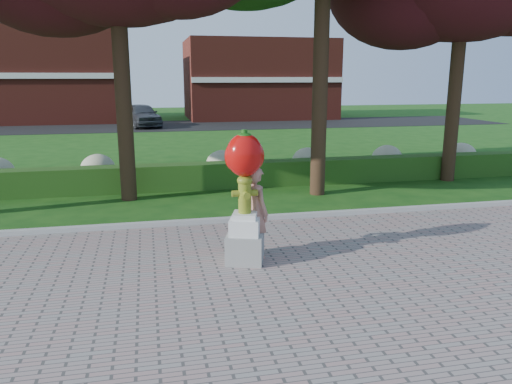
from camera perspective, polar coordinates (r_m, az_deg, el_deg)
ground at (r=9.15m, az=-2.62°, el=-9.04°), size 100.00×100.00×0.00m
curb at (r=11.93m, az=-5.06°, el=-3.38°), size 40.00×0.18×0.15m
lawn_hedge at (r=15.72m, az=-6.95°, el=1.81°), size 24.00×0.70×0.80m
hydrangea_row at (r=16.73m, az=-5.34°, el=3.05°), size 20.10×1.10×0.99m
street at (r=36.55m, az=-10.12°, el=7.47°), size 50.00×8.00×0.02m
building_left at (r=43.23m, az=-24.32°, el=12.01°), size 14.00×8.00×7.00m
building_right at (r=43.39m, az=0.24°, el=12.74°), size 12.00×8.00×6.40m
hydrant_sculpture at (r=9.11m, az=-1.30°, el=-0.19°), size 0.84×0.84×2.48m
woman at (r=9.48m, az=-0.04°, el=-2.31°), size 0.65×0.76×1.78m
parked_car at (r=36.03m, az=-12.94°, el=8.58°), size 3.09×5.10×1.62m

